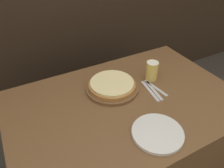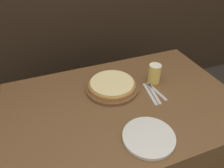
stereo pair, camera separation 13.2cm
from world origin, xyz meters
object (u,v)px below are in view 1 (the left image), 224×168
(dinner_knife, at_px, (153,90))
(fork, at_px, (150,91))
(pizza_on_board, at_px, (112,86))
(beer_glass, at_px, (152,70))
(dinner_plate, at_px, (158,133))
(spoon, at_px, (157,89))

(dinner_knife, bearing_deg, fork, 180.00)
(pizza_on_board, bearing_deg, beer_glass, -4.61)
(dinner_knife, bearing_deg, pizza_on_board, 149.79)
(dinner_plate, xyz_separation_m, fork, (0.17, 0.29, -0.01))
(dinner_plate, distance_m, spoon, 0.36)
(pizza_on_board, relative_size, beer_glass, 2.57)
(pizza_on_board, xyz_separation_m, spoon, (0.24, -0.13, -0.02))
(dinner_plate, relative_size, spoon, 1.41)
(pizza_on_board, distance_m, dinner_knife, 0.25)
(dinner_plate, distance_m, fork, 0.34)
(spoon, bearing_deg, dinner_plate, -127.00)
(dinner_knife, bearing_deg, beer_glass, 60.92)
(pizza_on_board, relative_size, dinner_knife, 1.53)
(pizza_on_board, distance_m, beer_glass, 0.28)
(spoon, bearing_deg, pizza_on_board, 152.41)
(fork, bearing_deg, pizza_on_board, 146.68)
(dinner_knife, bearing_deg, spoon, 0.00)
(beer_glass, relative_size, spoon, 0.70)
(fork, relative_size, dinner_knife, 1.00)
(beer_glass, height_order, spoon, beer_glass)
(dinner_knife, relative_size, spoon, 1.17)
(beer_glass, distance_m, spoon, 0.13)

